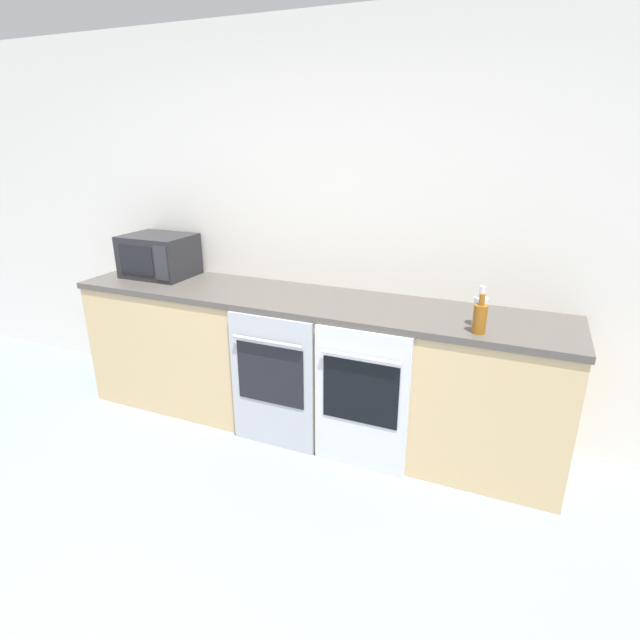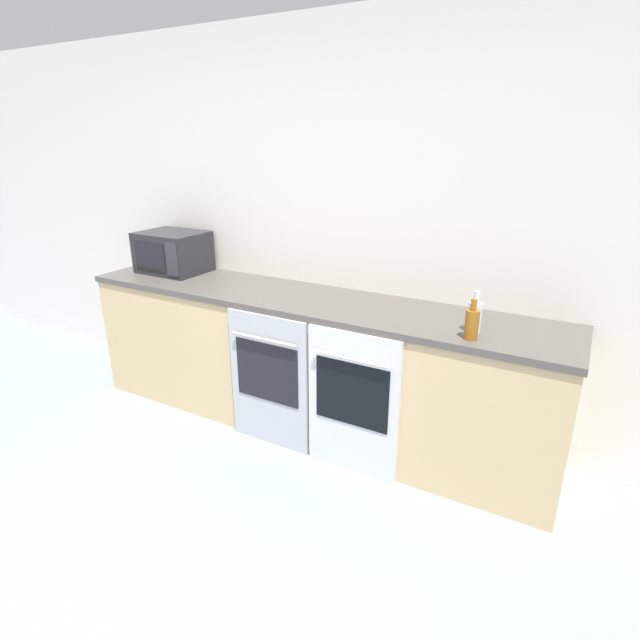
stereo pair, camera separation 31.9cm
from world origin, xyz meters
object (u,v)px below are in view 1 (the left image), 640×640
at_px(oven_left, 272,383).
at_px(bottle_amber, 480,318).
at_px(microwave, 159,256).
at_px(oven_right, 361,401).
at_px(bottle_clear, 480,311).

relative_size(oven_left, bottle_amber, 4.17).
bearing_deg(bottle_amber, microwave, 172.95).
height_order(oven_right, bottle_clear, bottle_clear).
distance_m(oven_left, bottle_clear, 1.31).
xyz_separation_m(bottle_clear, bottle_amber, (0.01, -0.11, -0.00)).
distance_m(oven_left, oven_right, 0.58).
bearing_deg(bottle_clear, oven_right, -159.15).
distance_m(oven_right, microwave, 1.86).
height_order(microwave, bottle_amber, microwave).
xyz_separation_m(microwave, bottle_amber, (2.30, -0.28, -0.07)).
xyz_separation_m(microwave, bottle_clear, (2.28, -0.18, -0.06)).
height_order(microwave, bottle_clear, microwave).
bearing_deg(oven_left, microwave, 160.37).
distance_m(microwave, bottle_clear, 2.29).
height_order(oven_left, bottle_amber, bottle_amber).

